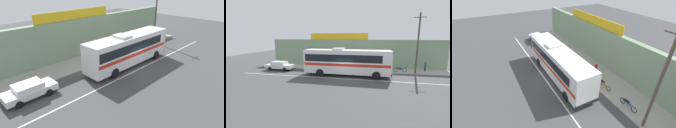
{
  "view_description": "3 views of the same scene",
  "coord_description": "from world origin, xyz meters",
  "views": [
    {
      "loc": [
        -16.16,
        -12.61,
        9.21
      ],
      "look_at": [
        -2.9,
        0.57,
        1.11
      ],
      "focal_mm": 31.42,
      "sensor_mm": 36.0,
      "label": 1
    },
    {
      "loc": [
        3.13,
        -19.03,
        5.3
      ],
      "look_at": [
        -1.18,
        0.99,
        1.56
      ],
      "focal_mm": 24.08,
      "sensor_mm": 36.0,
      "label": 2
    },
    {
      "loc": [
        13.78,
        -5.81,
        10.96
      ],
      "look_at": [
        0.37,
        1.39,
        1.76
      ],
      "focal_mm": 25.05,
      "sensor_mm": 36.0,
      "label": 3
    }
  ],
  "objects": [
    {
      "name": "ground_plane",
      "position": [
        0.0,
        0.0,
        0.0
      ],
      "size": [
        70.0,
        70.0,
        0.0
      ],
      "primitive_type": "plane",
      "color": "#444447"
    },
    {
      "name": "sidewalk_slab",
      "position": [
        0.0,
        5.2,
        0.07
      ],
      "size": [
        30.0,
        3.6,
        0.14
      ],
      "primitive_type": "cube",
      "color": "#A8A399",
      "rests_on": "ground_plane"
    },
    {
      "name": "storefront_facade",
      "position": [
        0.0,
        7.35,
        2.4
      ],
      "size": [
        30.0,
        0.7,
        4.8
      ],
      "primitive_type": "cube",
      "color": "gray",
      "rests_on": "ground_plane"
    },
    {
      "name": "storefront_billboard",
      "position": [
        -2.45,
        7.35,
        5.35
      ],
      "size": [
        10.32,
        0.12,
        1.1
      ],
      "primitive_type": "cube",
      "color": "gold",
      "rests_on": "storefront_facade"
    },
    {
      "name": "road_center_stripe",
      "position": [
        0.0,
        -0.8,
        0.0
      ],
      "size": [
        30.0,
        0.14,
        0.01
      ],
      "primitive_type": "cube",
      "color": "silver",
      "rests_on": "ground_plane"
    },
    {
      "name": "intercity_bus",
      "position": [
        -0.02,
        0.86,
        2.07
      ],
      "size": [
        11.5,
        2.61,
        3.78
      ],
      "color": "white",
      "rests_on": "ground_plane"
    },
    {
      "name": "parked_car",
      "position": [
        -11.01,
        2.2,
        0.74
      ],
      "size": [
        4.38,
        1.84,
        1.37
      ],
      "color": "silver",
      "rests_on": "ground_plane"
    },
    {
      "name": "utility_pole",
      "position": [
        9.53,
        3.71,
        4.44
      ],
      "size": [
        1.6,
        0.22,
        8.33
      ],
      "color": "brown",
      "rests_on": "sidewalk_slab"
    },
    {
      "name": "motorcycle_red",
      "position": [
        7.52,
        4.14,
        0.57
      ],
      "size": [
        1.91,
        0.56,
        0.94
      ],
      "color": "black",
      "rests_on": "sidewalk_slab"
    },
    {
      "name": "motorcycle_orange",
      "position": [
        4.28,
        4.13,
        0.57
      ],
      "size": [
        1.87,
        0.56,
        0.94
      ],
      "color": "black",
      "rests_on": "sidewalk_slab"
    },
    {
      "name": "pedestrian_far_left",
      "position": [
        2.0,
        4.74,
        1.11
      ],
      "size": [
        0.3,
        0.48,
        1.67
      ],
      "color": "black",
      "rests_on": "sidewalk_slab"
    },
    {
      "name": "pedestrian_far_right",
      "position": [
        11.28,
        5.26,
        1.14
      ],
      "size": [
        0.3,
        0.48,
        1.71
      ],
      "color": "black",
      "rests_on": "sidewalk_slab"
    }
  ]
}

